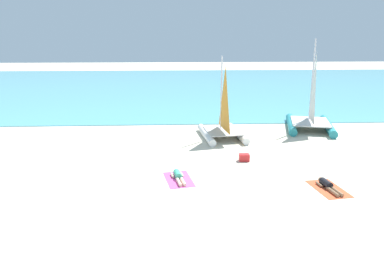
% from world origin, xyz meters
% --- Properties ---
extents(ground_plane, '(120.00, 120.00, 0.00)m').
position_xyz_m(ground_plane, '(0.00, 10.00, 0.00)').
color(ground_plane, beige).
extents(ocean_water, '(120.00, 40.00, 0.05)m').
position_xyz_m(ocean_water, '(0.00, 30.03, 0.03)').
color(ocean_water, '#5BB2C1').
rests_on(ocean_water, ground).
extents(sailboat_white, '(2.84, 4.05, 4.97)m').
position_xyz_m(sailboat_white, '(1.98, 6.63, 0.74)').
color(sailboat_white, white).
rests_on(sailboat_white, ground).
extents(sailboat_teal, '(3.97, 5.15, 5.95)m').
position_xyz_m(sailboat_teal, '(8.11, 8.39, 0.89)').
color(sailboat_teal, teal).
rests_on(sailboat_teal, ground).
extents(towel_left, '(1.45, 2.08, 0.01)m').
position_xyz_m(towel_left, '(-0.79, 0.15, 0.01)').
color(towel_left, '#D84C99').
rests_on(towel_left, ground).
extents(sunbather_left, '(0.70, 1.56, 0.30)m').
position_xyz_m(sunbather_left, '(-0.81, 0.21, 0.13)').
color(sunbather_left, '#3FB28C').
rests_on(sunbather_left, towel_left).
extents(towel_right, '(1.36, 2.04, 0.01)m').
position_xyz_m(towel_right, '(5.38, -1.15, 0.01)').
color(towel_right, '#EA5933').
rests_on(towel_right, ground).
extents(sunbather_right, '(0.63, 1.57, 0.30)m').
position_xyz_m(sunbather_right, '(5.37, -1.08, 0.13)').
color(sunbather_right, black).
rests_on(sunbather_right, towel_right).
extents(cooler_box, '(0.50, 0.36, 0.36)m').
position_xyz_m(cooler_box, '(2.54, 2.39, 0.18)').
color(cooler_box, red).
rests_on(cooler_box, ground).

